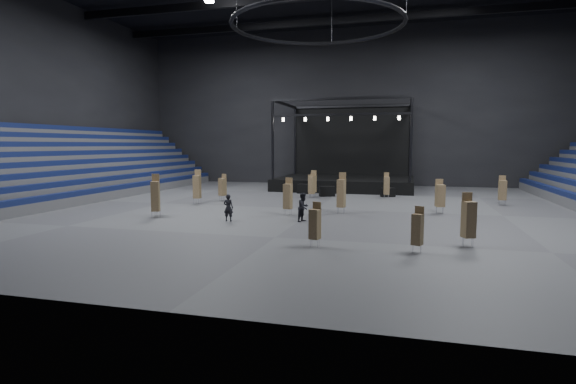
% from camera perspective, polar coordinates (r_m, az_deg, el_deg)
% --- Properties ---
extents(floor, '(50.00, 50.00, 0.00)m').
position_cam_1_polar(floor, '(32.78, 3.60, -2.15)').
color(floor, '#4A4A4C').
rests_on(floor, ground).
extents(wall_back, '(50.00, 0.20, 18.00)m').
position_cam_1_polar(wall_back, '(53.38, 8.16, 10.63)').
color(wall_back, black).
rests_on(wall_back, ground).
extents(wall_left, '(0.20, 42.00, 18.00)m').
position_cam_1_polar(wall_left, '(44.87, -30.10, 10.78)').
color(wall_left, black).
rests_on(wall_left, ground).
extents(bleachers_left, '(7.20, 40.00, 6.40)m').
position_cam_1_polar(bleachers_left, '(43.33, -27.66, 1.46)').
color(bleachers_left, '#4F4F52').
rests_on(bleachers_left, floor).
extents(stage, '(14.00, 10.00, 9.20)m').
position_cam_1_polar(stage, '(48.58, 7.37, 2.19)').
color(stage, black).
rests_on(stage, floor).
extents(truss_ring, '(12.30, 12.30, 5.15)m').
position_cam_1_polar(truss_ring, '(33.50, 3.76, 20.43)').
color(truss_ring, black).
rests_on(truss_ring, ceiling).
extents(flight_case_left, '(1.49, 1.03, 0.91)m').
position_cam_1_polar(flight_case_left, '(42.99, 2.13, 0.41)').
color(flight_case_left, black).
rests_on(flight_case_left, floor).
extents(flight_case_mid, '(1.53, 1.15, 0.91)m').
position_cam_1_polar(flight_case_mid, '(40.81, 4.97, 0.09)').
color(flight_case_mid, black).
rests_on(flight_case_mid, floor).
extents(flight_case_right, '(1.37, 1.06, 0.81)m').
position_cam_1_polar(flight_case_right, '(41.18, 12.57, -0.04)').
color(flight_case_right, black).
rests_on(flight_case_right, floor).
extents(chair_stack_0, '(0.54, 0.54, 2.06)m').
position_cam_1_polar(chair_stack_0, '(20.55, 3.45, -4.00)').
color(chair_stack_0, silver).
rests_on(chair_stack_0, floor).
extents(chair_stack_1, '(0.56, 0.56, 2.71)m').
position_cam_1_polar(chair_stack_1, '(36.16, -11.47, 0.73)').
color(chair_stack_1, silver).
rests_on(chair_stack_1, floor).
extents(chair_stack_2, '(0.67, 0.67, 2.49)m').
position_cam_1_polar(chair_stack_2, '(22.12, 21.95, -3.15)').
color(chair_stack_2, silver).
rests_on(chair_stack_2, floor).
extents(chair_stack_3, '(0.55, 0.55, 2.02)m').
position_cam_1_polar(chair_stack_3, '(20.16, 16.13, -4.49)').
color(chair_stack_3, silver).
rests_on(chair_stack_3, floor).
extents(chair_stack_4, '(0.59, 0.59, 2.79)m').
position_cam_1_polar(chair_stack_4, '(30.67, 6.79, -0.08)').
color(chair_stack_4, silver).
rests_on(chair_stack_4, floor).
extents(chair_stack_5, '(0.56, 0.56, 2.22)m').
position_cam_1_polar(chair_stack_5, '(39.37, 3.03, 0.91)').
color(chair_stack_5, silver).
rests_on(chair_stack_5, floor).
extents(chair_stack_6, '(0.53, 0.53, 2.28)m').
position_cam_1_polar(chair_stack_6, '(39.61, 12.41, 0.85)').
color(chair_stack_6, silver).
rests_on(chair_stack_6, floor).
extents(chair_stack_7, '(0.56, 0.56, 2.49)m').
position_cam_1_polar(chair_stack_7, '(29.75, -0.02, -0.47)').
color(chair_stack_7, silver).
rests_on(chair_stack_7, floor).
extents(chair_stack_8, '(0.72, 0.72, 2.40)m').
position_cam_1_polar(chair_stack_8, '(39.78, 3.11, 1.15)').
color(chair_stack_8, silver).
rests_on(chair_stack_8, floor).
extents(chair_stack_9, '(0.68, 0.68, 2.33)m').
position_cam_1_polar(chair_stack_9, '(32.19, 18.75, -0.38)').
color(chair_stack_9, silver).
rests_on(chair_stack_9, floor).
extents(chair_stack_10, '(0.59, 0.59, 2.06)m').
position_cam_1_polar(chair_stack_10, '(30.64, -16.46, -0.91)').
color(chair_stack_10, silver).
rests_on(chair_stack_10, floor).
extents(chair_stack_11, '(0.62, 0.62, 2.80)m').
position_cam_1_polar(chair_stack_11, '(29.92, -16.48, -0.44)').
color(chair_stack_11, silver).
rests_on(chair_stack_11, floor).
extents(chair_stack_12, '(0.66, 0.66, 2.23)m').
position_cam_1_polar(chair_stack_12, '(37.83, -8.31, 0.70)').
color(chair_stack_12, silver).
rests_on(chair_stack_12, floor).
extents(chair_stack_13, '(0.54, 0.54, 2.30)m').
position_cam_1_polar(chair_stack_13, '(38.20, 25.58, 0.27)').
color(chair_stack_13, silver).
rests_on(chair_stack_13, floor).
extents(man_center, '(0.62, 0.42, 1.66)m').
position_cam_1_polar(man_center, '(27.62, -7.58, -1.99)').
color(man_center, black).
rests_on(man_center, floor).
extents(crew_member, '(0.93, 1.04, 1.76)m').
position_cam_1_polar(crew_member, '(27.24, 1.98, -1.95)').
color(crew_member, black).
rests_on(crew_member, floor).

